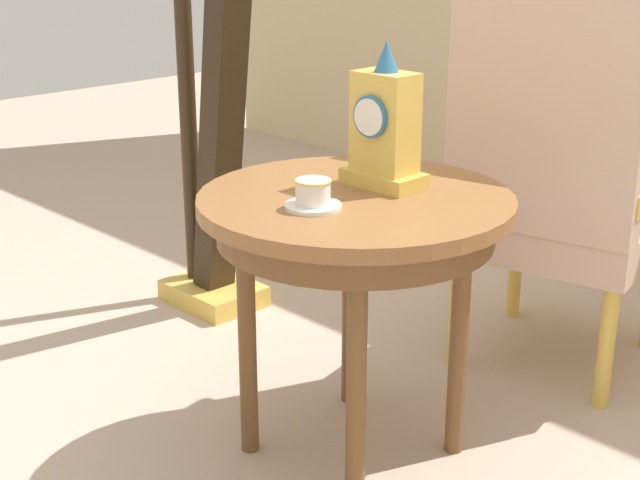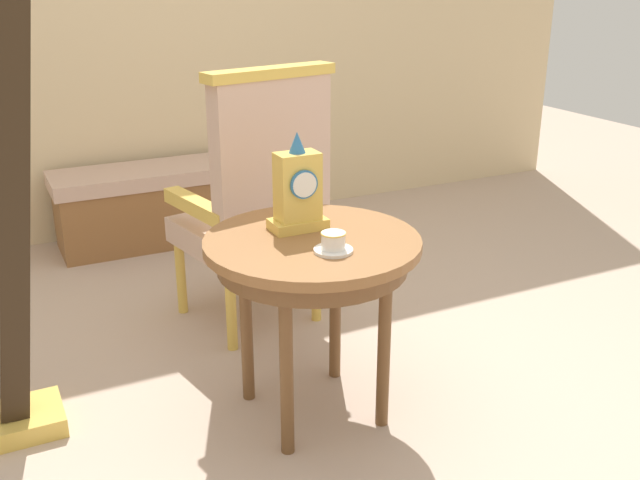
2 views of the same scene
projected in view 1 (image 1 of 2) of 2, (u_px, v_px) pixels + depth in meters
The scene contains 6 objects.
ground_plane at pixel (351, 448), 2.31m from camera, with size 10.00×10.00×0.00m, color #BCA38E.
side_table at pixel (354, 228), 2.11m from camera, with size 0.72×0.72×0.66m.
teacup_left at pixel (313, 196), 1.98m from camera, with size 0.12×0.12×0.06m.
mantel_clock at pixel (383, 129), 2.12m from camera, with size 0.19×0.11×0.34m.
armchair at pixel (556, 174), 2.53m from camera, with size 0.63×0.63×1.14m.
harp at pixel (212, 102), 2.93m from camera, with size 0.40×0.24×1.75m.
Camera 1 is at (1.38, -1.47, 1.26)m, focal length 51.86 mm.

